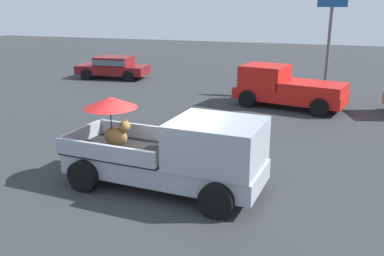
# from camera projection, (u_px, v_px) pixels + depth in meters

# --- Properties ---
(ground_plane) EXTENTS (80.00, 80.00, 0.00)m
(ground_plane) POSITION_uv_depth(u_px,v_px,m) (165.00, 187.00, 10.72)
(ground_plane) COLOR #2D3033
(pickup_truck_main) EXTENTS (5.18, 2.58, 2.21)m
(pickup_truck_main) POSITION_uv_depth(u_px,v_px,m) (178.00, 153.00, 10.29)
(pickup_truck_main) COLOR black
(pickup_truck_main) RESTS_ON ground
(pickup_truck_red) EXTENTS (5.08, 2.98, 1.80)m
(pickup_truck_red) POSITION_uv_depth(u_px,v_px,m) (285.00, 87.00, 18.65)
(pickup_truck_red) COLOR black
(pickup_truck_red) RESTS_ON ground
(parked_sedan_near) EXTENTS (4.43, 2.25, 1.33)m
(parked_sedan_near) POSITION_uv_depth(u_px,v_px,m) (113.00, 66.00, 25.67)
(parked_sedan_near) COLOR black
(parked_sedan_near) RESTS_ON ground
(motel_sign) EXTENTS (1.40, 0.16, 5.20)m
(motel_sign) POSITION_uv_depth(u_px,v_px,m) (331.00, 21.00, 20.29)
(motel_sign) COLOR #59595B
(motel_sign) RESTS_ON ground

